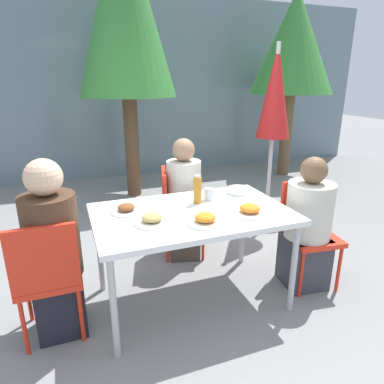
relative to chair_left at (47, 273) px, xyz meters
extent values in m
plane|color=gray|center=(1.01, 0.08, -0.50)|extent=(24.00, 24.00, 0.00)
cube|color=slate|center=(1.01, 4.02, 1.00)|extent=(10.00, 0.20, 3.00)
cube|color=white|center=(1.01, 0.08, 0.23)|extent=(1.42, 0.89, 0.04)
cylinder|color=#B7B7B7|center=(0.36, -0.31, -0.15)|extent=(0.04, 0.04, 0.71)
cylinder|color=#B7B7B7|center=(1.66, -0.31, -0.15)|extent=(0.04, 0.04, 0.71)
cylinder|color=#B7B7B7|center=(0.36, 0.46, -0.15)|extent=(0.04, 0.04, 0.71)
cylinder|color=#B7B7B7|center=(1.66, 0.46, -0.15)|extent=(0.04, 0.04, 0.71)
cube|color=red|center=(0.00, 0.08, -0.08)|extent=(0.40, 0.40, 0.04)
cube|color=red|center=(0.00, -0.10, 0.15)|extent=(0.40, 0.04, 0.42)
cylinder|color=red|center=(-0.17, 0.25, -0.30)|extent=(0.03, 0.03, 0.40)
cylinder|color=red|center=(0.17, 0.25, -0.30)|extent=(0.03, 0.03, 0.40)
cylinder|color=red|center=(-0.17, -0.09, -0.30)|extent=(0.03, 0.03, 0.40)
cylinder|color=red|center=(0.17, -0.09, -0.30)|extent=(0.03, 0.03, 0.40)
cube|color=black|center=(0.05, 0.08, -0.28)|extent=(0.31, 0.31, 0.44)
cylinder|color=#472D1E|center=(0.05, 0.08, 0.21)|extent=(0.34, 0.34, 0.55)
sphere|color=beige|center=(0.05, 0.08, 0.60)|extent=(0.23, 0.23, 0.23)
cube|color=red|center=(2.02, -0.05, -0.08)|extent=(0.45, 0.45, 0.04)
cube|color=red|center=(2.04, 0.13, 0.15)|extent=(0.40, 0.09, 0.42)
cylinder|color=red|center=(2.16, -0.24, -0.30)|extent=(0.03, 0.03, 0.40)
cylinder|color=red|center=(1.83, -0.20, -0.30)|extent=(0.03, 0.03, 0.40)
cylinder|color=red|center=(2.21, 0.10, -0.30)|extent=(0.03, 0.03, 0.40)
cylinder|color=red|center=(1.87, 0.14, -0.30)|extent=(0.03, 0.03, 0.40)
cube|color=#383842|center=(1.97, -0.04, -0.28)|extent=(0.37, 0.37, 0.44)
cylinder|color=beige|center=(1.97, -0.04, 0.17)|extent=(0.37, 0.37, 0.45)
sphere|color=brown|center=(1.97, -0.04, 0.50)|extent=(0.21, 0.21, 0.21)
cube|color=red|center=(1.20, 0.82, -0.08)|extent=(0.49, 0.49, 0.04)
cube|color=red|center=(1.03, 0.86, 0.15)|extent=(0.14, 0.40, 0.42)
cylinder|color=red|center=(1.41, 0.94, -0.30)|extent=(0.03, 0.03, 0.40)
cylinder|color=red|center=(1.32, 0.61, -0.30)|extent=(0.03, 0.03, 0.40)
cylinder|color=red|center=(1.08, 1.03, -0.30)|extent=(0.03, 0.03, 0.40)
cylinder|color=red|center=(0.99, 0.70, -0.30)|extent=(0.03, 0.03, 0.40)
cube|color=#473D33|center=(1.19, 0.77, -0.28)|extent=(0.35, 0.35, 0.44)
cylinder|color=beige|center=(1.19, 0.77, 0.20)|extent=(0.32, 0.32, 0.52)
sphere|color=#9E7556|center=(1.19, 0.77, 0.56)|extent=(0.21, 0.21, 0.21)
cylinder|color=#333333|center=(2.32, 1.08, -0.48)|extent=(0.36, 0.36, 0.05)
cylinder|color=#BCBCBC|center=(2.32, 1.08, 0.51)|extent=(0.04, 0.04, 2.02)
cone|color=red|center=(2.32, 1.08, 1.04)|extent=(0.36, 0.36, 0.96)
cylinder|color=white|center=(0.68, -0.03, 0.25)|extent=(0.25, 0.25, 0.01)
ellipsoid|color=tan|center=(0.68, -0.03, 0.29)|extent=(0.14, 0.14, 0.06)
cylinder|color=white|center=(1.38, -0.11, 0.25)|extent=(0.27, 0.27, 0.01)
ellipsoid|color=orange|center=(1.38, -0.11, 0.29)|extent=(0.15, 0.15, 0.06)
cylinder|color=white|center=(0.56, 0.23, 0.25)|extent=(0.23, 0.23, 0.01)
ellipsoid|color=brown|center=(0.56, 0.23, 0.29)|extent=(0.12, 0.12, 0.05)
cylinder|color=white|center=(1.02, -0.15, 0.25)|extent=(0.26, 0.26, 0.01)
ellipsoid|color=orange|center=(1.02, -0.15, 0.29)|extent=(0.14, 0.14, 0.06)
cylinder|color=#B7751E|center=(1.11, 0.23, 0.35)|extent=(0.07, 0.07, 0.21)
cylinder|color=white|center=(1.11, 0.23, 0.46)|extent=(0.05, 0.05, 0.02)
cylinder|color=silver|center=(1.22, 0.26, 0.29)|extent=(0.07, 0.07, 0.10)
cylinder|color=white|center=(1.52, 0.32, 0.27)|extent=(0.17, 0.17, 0.05)
cylinder|color=brown|center=(3.89, 3.00, 0.21)|extent=(0.20, 0.20, 1.42)
cone|color=#388438|center=(3.89, 3.00, 1.72)|extent=(1.38, 1.38, 1.61)
cylinder|color=brown|center=(1.11, 2.81, 0.21)|extent=(0.20, 0.20, 1.43)
cone|color=#388438|center=(1.11, 2.81, 2.08)|extent=(1.31, 1.31, 2.31)
camera|label=1|loc=(0.19, -2.09, 1.17)|focal=32.00mm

